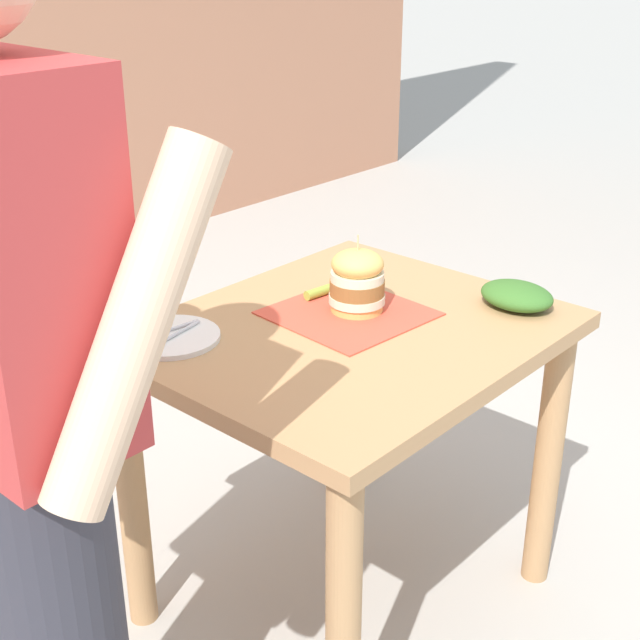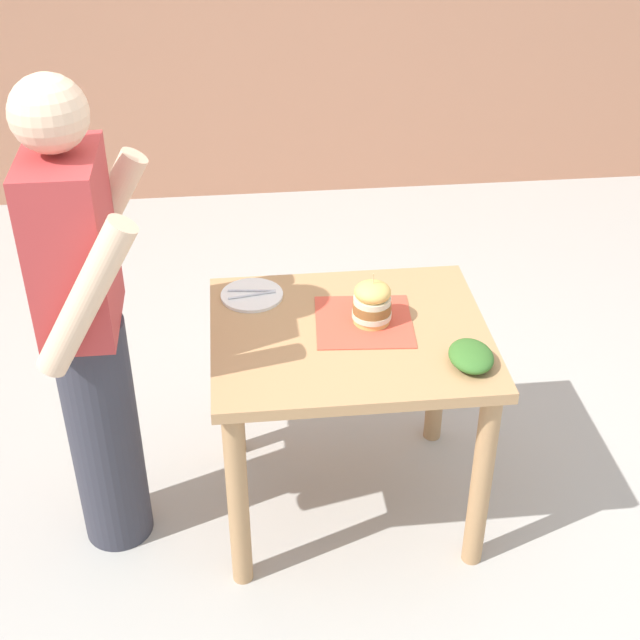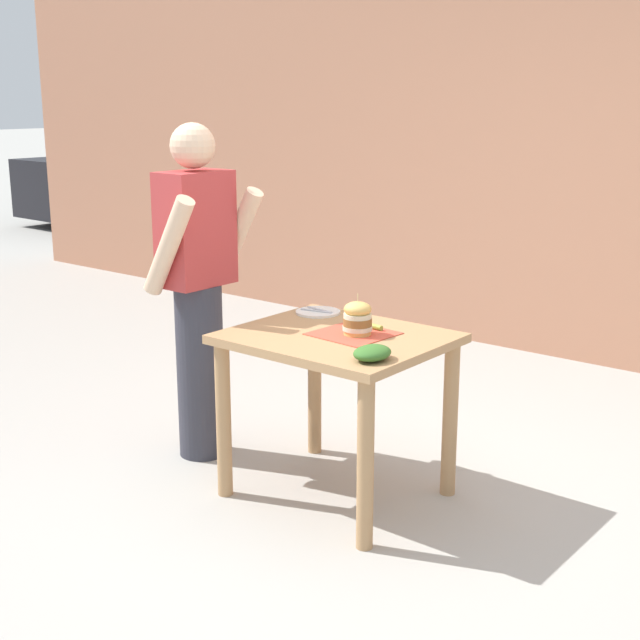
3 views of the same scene
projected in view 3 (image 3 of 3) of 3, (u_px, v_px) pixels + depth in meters
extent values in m
plane|color=#ADAAA3|center=(337.00, 494.00, 4.18)|extent=(80.00, 80.00, 0.00)
cube|color=tan|center=(337.00, 339.00, 3.99)|extent=(0.78, 0.92, 0.04)
cylinder|color=tan|center=(365.00, 465.00, 3.59)|extent=(0.07, 0.07, 0.74)
cylinder|color=tan|center=(450.00, 420.00, 4.09)|extent=(0.07, 0.07, 0.74)
cylinder|color=tan|center=(224.00, 420.00, 4.08)|extent=(0.07, 0.07, 0.74)
cylinder|color=tan|center=(315.00, 385.00, 4.58)|extent=(0.07, 0.07, 0.74)
cube|color=#D64C38|center=(353.00, 334.00, 3.99)|extent=(0.35, 0.35, 0.00)
cylinder|color=#E5B25B|center=(357.00, 332.00, 3.97)|extent=(0.12, 0.12, 0.02)
cylinder|color=beige|center=(357.00, 328.00, 3.96)|extent=(0.13, 0.13, 0.02)
cylinder|color=brown|center=(357.00, 322.00, 3.96)|extent=(0.13, 0.13, 0.04)
cylinder|color=beige|center=(358.00, 316.00, 3.95)|extent=(0.13, 0.13, 0.02)
ellipsoid|color=#E5B25B|center=(358.00, 309.00, 3.94)|extent=(0.12, 0.12, 0.07)
cylinder|color=#D1B77F|center=(358.00, 300.00, 3.93)|extent=(0.00, 0.00, 0.05)
cylinder|color=#8EA83D|center=(374.00, 327.00, 4.05)|extent=(0.03, 0.09, 0.02)
cylinder|color=white|center=(318.00, 312.00, 4.37)|extent=(0.22, 0.22, 0.01)
cylinder|color=silver|center=(316.00, 311.00, 4.35)|extent=(0.04, 0.17, 0.01)
cylinder|color=silver|center=(320.00, 310.00, 4.37)|extent=(0.03, 0.17, 0.01)
ellipsoid|color=#386B28|center=(372.00, 353.00, 3.60)|extent=(0.18, 0.14, 0.06)
cylinder|color=#33333D|center=(200.00, 371.00, 4.54)|extent=(0.24, 0.24, 0.90)
cube|color=#B73838|center=(195.00, 229.00, 4.36)|extent=(0.36, 0.22, 0.56)
sphere|color=beige|center=(193.00, 146.00, 4.26)|extent=(0.22, 0.22, 0.22)
cylinder|color=beige|center=(169.00, 246.00, 4.16)|extent=(0.09, 0.34, 0.50)
cylinder|color=beige|center=(237.00, 234.00, 4.51)|extent=(0.09, 0.34, 0.50)
cube|color=black|center=(167.00, 181.00, 13.42)|extent=(4.25, 1.83, 0.80)
cube|color=#2D333D|center=(173.00, 131.00, 13.35)|extent=(2.15, 1.63, 0.66)
cylinder|color=black|center=(132.00, 208.00, 12.01)|extent=(0.65, 0.24, 0.64)
cylinder|color=black|center=(63.00, 199.00, 13.03)|extent=(0.65, 0.24, 0.64)
cylinder|color=black|center=(266.00, 192.00, 13.92)|extent=(0.65, 0.24, 0.64)
cylinder|color=black|center=(197.00, 186.00, 14.94)|extent=(0.65, 0.24, 0.64)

